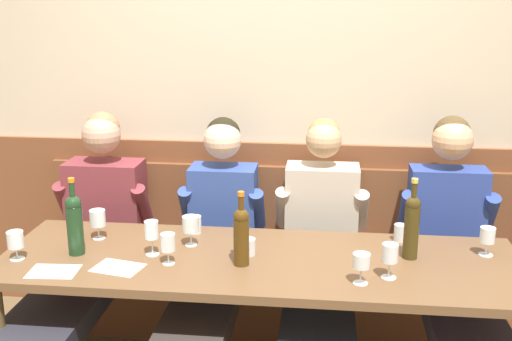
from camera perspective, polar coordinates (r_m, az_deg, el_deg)
room_wall_back at (r=3.61m, az=1.95°, el=7.82°), size 6.80×0.08×2.80m
wood_wainscot_panel at (r=3.77m, az=1.76°, el=-5.45°), size 6.80×0.03×1.07m
wall_bench at (r=3.68m, az=1.45°, el=-10.32°), size 2.69×0.42×0.94m
dining_table at (r=2.90m, az=0.30°, el=-9.45°), size 2.39×0.76×0.73m
person_right_seat at (r=3.44m, az=-15.26°, el=-6.45°), size 0.53×1.23×1.27m
person_center_right_seat at (r=3.26m, az=-3.90°, el=-7.22°), size 0.47×1.23×1.26m
person_center_left_seat at (r=3.21m, az=5.91°, el=-7.90°), size 0.50×1.22×1.26m
person_left_seat at (r=3.26m, az=17.90°, el=-7.90°), size 0.51×1.23×1.29m
wine_bottle_amber_mid at (r=2.98m, az=-16.31°, el=-4.58°), size 0.07×0.07×0.37m
wine_bottle_clear_water at (r=2.90m, az=14.11°, el=-4.82°), size 0.07×0.07×0.38m
wine_bottle_green_tall at (r=2.75m, az=-1.36°, el=-5.86°), size 0.07×0.07×0.34m
wine_glass_mid_right at (r=3.03m, az=-21.21°, el=-5.99°), size 0.07×0.07×0.13m
wine_glass_near_bucket at (r=2.70m, az=12.19°, el=-7.62°), size 0.07×0.07×0.15m
wine_glass_left_end at (r=2.80m, az=-8.09°, el=-6.70°), size 0.07×0.07×0.14m
wine_glass_center_rear at (r=2.99m, az=-6.03°, el=-5.04°), size 0.08×0.08×0.15m
wine_glass_by_bottle at (r=3.16m, az=-14.33°, el=-4.38°), size 0.08×0.08×0.15m
wine_glass_mid_left at (r=2.63m, az=9.64°, el=-8.31°), size 0.07×0.07×0.13m
wine_glass_center_front at (r=2.90m, az=-9.56°, el=-5.57°), size 0.06×0.06×0.17m
wine_glass_right_end at (r=3.06m, az=20.47°, el=-5.66°), size 0.07×0.07×0.14m
water_tumbler_right at (r=3.14m, az=13.09°, el=-5.57°), size 0.06×0.06×0.08m
water_tumbler_left at (r=2.89m, az=-0.72°, el=-7.01°), size 0.07×0.07×0.08m
water_tumbler_center at (r=3.17m, az=-5.62°, el=-4.95°), size 0.06×0.06×0.09m
tasting_sheet_left_guest at (r=2.88m, az=-18.09°, el=-8.79°), size 0.22×0.16×0.00m
tasting_sheet_right_guest at (r=2.84m, az=-12.55°, el=-8.70°), size 0.24×0.19×0.00m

